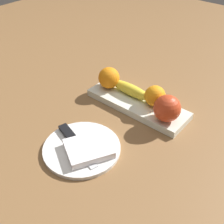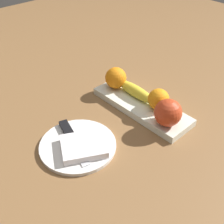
% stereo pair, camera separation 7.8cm
% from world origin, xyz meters
% --- Properties ---
extents(ground_plane, '(2.40, 2.40, 0.00)m').
position_xyz_m(ground_plane, '(0.00, 0.00, 0.00)').
color(ground_plane, brown).
extents(fruit_tray, '(0.33, 0.11, 0.02)m').
position_xyz_m(fruit_tray, '(0.05, 0.01, 0.01)').
color(fruit_tray, white).
rests_on(fruit_tray, ground_plane).
extents(apple, '(0.08, 0.08, 0.08)m').
position_xyz_m(apple, '(0.16, -0.01, 0.06)').
color(apple, '#C23C1D').
rests_on(apple, fruit_tray).
extents(banana, '(0.16, 0.04, 0.04)m').
position_xyz_m(banana, '(0.01, 0.03, 0.04)').
color(banana, yellow).
rests_on(banana, fruit_tray).
extents(orange_near_apple, '(0.06, 0.06, 0.06)m').
position_xyz_m(orange_near_apple, '(0.10, 0.03, 0.05)').
color(orange_near_apple, orange).
rests_on(orange_near_apple, fruit_tray).
extents(orange_near_banana, '(0.07, 0.07, 0.07)m').
position_xyz_m(orange_near_banana, '(-0.08, 0.02, 0.06)').
color(orange_near_banana, orange).
rests_on(orange_near_banana, fruit_tray).
extents(dinner_plate, '(0.20, 0.20, 0.01)m').
position_xyz_m(dinner_plate, '(0.05, -0.23, 0.01)').
color(dinner_plate, white).
rests_on(dinner_plate, ground_plane).
extents(folded_napkin, '(0.14, 0.14, 0.02)m').
position_xyz_m(folded_napkin, '(0.07, -0.23, 0.02)').
color(folded_napkin, white).
rests_on(folded_napkin, dinner_plate).
extents(knife, '(0.18, 0.07, 0.01)m').
position_xyz_m(knife, '(0.01, -0.23, 0.02)').
color(knife, silver).
rests_on(knife, dinner_plate).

